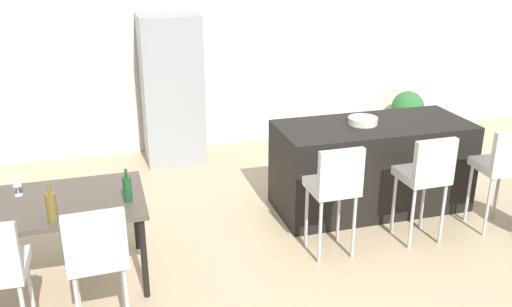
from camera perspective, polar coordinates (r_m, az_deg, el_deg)
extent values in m
plane|color=tan|center=(5.27, 7.89, -9.55)|extent=(10.00, 10.00, 0.00)
cube|color=beige|center=(7.58, -1.15, 11.80)|extent=(10.00, 0.12, 2.90)
cube|color=black|center=(5.93, 11.69, -1.24)|extent=(1.98, 0.86, 0.92)
cube|color=beige|center=(4.92, 7.74, -3.33)|extent=(0.40, 0.40, 0.08)
cube|color=beige|center=(4.69, 8.70, -1.69)|extent=(0.40, 0.06, 0.36)
cylinder|color=#B2B2B7|center=(5.14, 5.19, -6.36)|extent=(0.03, 0.03, 0.61)
cylinder|color=#B2B2B7|center=(5.26, 8.45, -5.86)|extent=(0.03, 0.03, 0.61)
cylinder|color=#B2B2B7|center=(4.88, 6.57, -8.00)|extent=(0.03, 0.03, 0.61)
cylinder|color=#B2B2B7|center=(5.01, 9.98, -7.42)|extent=(0.03, 0.03, 0.61)
cube|color=beige|center=(5.32, 16.57, -2.12)|extent=(0.41, 0.41, 0.08)
cube|color=beige|center=(5.11, 17.85, -0.56)|extent=(0.40, 0.07, 0.36)
cylinder|color=#B2B2B7|center=(5.50, 13.90, -5.02)|extent=(0.03, 0.03, 0.61)
cylinder|color=#B2B2B7|center=(5.66, 16.70, -4.54)|extent=(0.03, 0.03, 0.61)
cylinder|color=#B2B2B7|center=(5.26, 15.66, -6.45)|extent=(0.03, 0.03, 0.61)
cylinder|color=#B2B2B7|center=(5.43, 18.53, -5.89)|extent=(0.03, 0.03, 0.61)
cube|color=beige|center=(5.79, 23.51, -1.14)|extent=(0.43, 0.43, 0.08)
cylinder|color=#B2B2B7|center=(5.95, 20.91, -3.79)|extent=(0.03, 0.03, 0.61)
cylinder|color=#B2B2B7|center=(6.13, 23.43, -3.45)|extent=(0.03, 0.03, 0.61)
cylinder|color=#B2B2B7|center=(5.72, 22.61, -5.07)|extent=(0.03, 0.03, 0.61)
cube|color=#4C4238|center=(4.68, -20.18, -4.89)|extent=(1.43, 0.90, 0.04)
cylinder|color=black|center=(5.17, -12.20, -6.06)|extent=(0.05, 0.05, 0.70)
cylinder|color=black|center=(4.49, -11.37, -10.43)|extent=(0.05, 0.05, 0.70)
cylinder|color=#B2B2B7|center=(4.38, -21.97, -13.29)|extent=(0.03, 0.03, 0.61)
cube|color=beige|center=(4.02, -15.97, -9.87)|extent=(0.42, 0.42, 0.08)
cube|color=beige|center=(3.77, -16.14, -8.27)|extent=(0.40, 0.08, 0.36)
cylinder|color=#B2B2B7|center=(4.34, -17.80, -12.99)|extent=(0.03, 0.03, 0.61)
cylinder|color=#B2B2B7|center=(4.34, -13.50, -12.49)|extent=(0.03, 0.03, 0.61)
cylinder|color=#B2B2B7|center=(4.08, -13.02, -14.89)|extent=(0.03, 0.03, 0.61)
cylinder|color=brown|center=(4.32, -20.18, -5.17)|extent=(0.08, 0.08, 0.22)
cylinder|color=brown|center=(4.26, -20.43, -3.35)|extent=(0.03, 0.03, 0.08)
cylinder|color=#194723|center=(4.47, -13.02, -3.57)|extent=(0.07, 0.07, 0.21)
cylinder|color=#194723|center=(4.41, -13.17, -1.96)|extent=(0.02, 0.02, 0.07)
cylinder|color=silver|center=(4.88, -23.09, -3.94)|extent=(0.06, 0.06, 0.00)
cylinder|color=silver|center=(4.86, -23.16, -3.49)|extent=(0.01, 0.01, 0.08)
cone|color=silver|center=(4.83, -23.31, -2.57)|extent=(0.07, 0.07, 0.09)
cube|color=#939699|center=(7.06, -8.62, 6.48)|extent=(0.72, 0.68, 1.84)
cylinder|color=beige|center=(5.74, 10.87, 3.32)|extent=(0.30, 0.30, 0.07)
cylinder|color=#996B4C|center=(8.38, 15.05, 2.54)|extent=(0.24, 0.24, 0.22)
sphere|color=#2D6B33|center=(8.29, 15.25, 4.60)|extent=(0.46, 0.46, 0.46)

